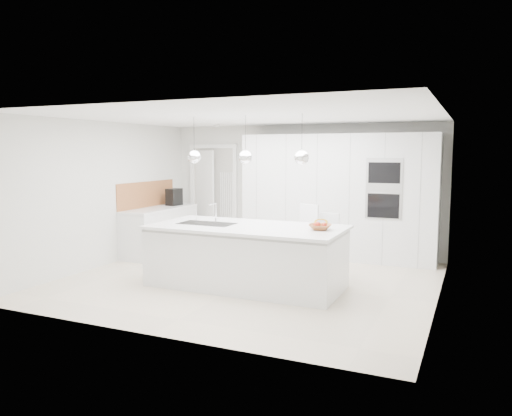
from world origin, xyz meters
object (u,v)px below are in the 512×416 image
at_px(fruit_bowl, 320,227).
at_px(bar_stool_left, 306,242).
at_px(island_base, 246,258).
at_px(espresso_machine, 174,197).
at_px(bar_stool_right, 327,246).

bearing_deg(fruit_bowl, bar_stool_left, 120.30).
height_order(island_base, espresso_machine, espresso_machine).
xyz_separation_m(bar_stool_left, bar_stool_right, (0.32, 0.07, -0.06)).
distance_m(island_base, bar_stool_right, 1.36).
xyz_separation_m(island_base, espresso_machine, (-2.53, 1.99, 0.64)).
height_order(island_base, bar_stool_left, bar_stool_left).
height_order(fruit_bowl, bar_stool_right, bar_stool_right).
relative_size(island_base, bar_stool_left, 2.46).
bearing_deg(bar_stool_right, island_base, -130.03).
xyz_separation_m(espresso_machine, bar_stool_right, (3.48, -1.02, -0.56)).
bearing_deg(espresso_machine, fruit_bowl, -21.87).
bearing_deg(bar_stool_right, espresso_machine, 168.10).
bearing_deg(espresso_machine, bar_stool_right, -10.85).
relative_size(espresso_machine, bar_stool_left, 0.30).
xyz_separation_m(island_base, bar_stool_left, (0.63, 0.90, 0.14)).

